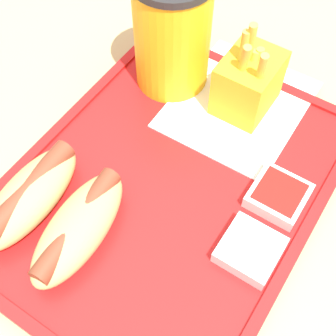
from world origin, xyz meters
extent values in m
cube|color=tan|center=(0.00, 0.00, 0.35)|extent=(1.15, 0.93, 0.70)
cube|color=red|center=(-0.02, 0.03, 0.71)|extent=(0.40, 0.30, 0.01)
cube|color=red|center=(-0.02, -0.11, 0.72)|extent=(0.40, 0.01, 0.00)
cube|color=red|center=(-0.02, 0.18, 0.72)|extent=(0.40, 0.01, 0.00)
cube|color=red|center=(0.17, 0.03, 0.72)|extent=(0.01, 0.30, 0.00)
cube|color=white|center=(0.12, 0.02, 0.71)|extent=(0.17, 0.15, 0.00)
cylinder|color=gold|center=(0.11, 0.11, 0.78)|extent=(0.09, 0.09, 0.14)
ellipsoid|color=tan|center=(-0.12, 0.13, 0.73)|extent=(0.14, 0.06, 0.04)
cylinder|color=brown|center=(-0.12, 0.13, 0.74)|extent=(0.13, 0.03, 0.02)
ellipsoid|color=tan|center=(-0.12, 0.07, 0.73)|extent=(0.14, 0.07, 0.04)
cylinder|color=brown|center=(-0.12, 0.07, 0.74)|extent=(0.13, 0.03, 0.02)
cube|color=gold|center=(0.12, 0.02, 0.75)|extent=(0.07, 0.06, 0.07)
cylinder|color=gold|center=(0.10, 0.00, 0.78)|extent=(0.02, 0.02, 0.07)
cylinder|color=gold|center=(0.13, 0.01, 0.77)|extent=(0.01, 0.01, 0.06)
cylinder|color=gold|center=(0.11, 0.03, 0.78)|extent=(0.01, 0.01, 0.08)
cylinder|color=gold|center=(0.10, 0.02, 0.78)|extent=(0.02, 0.02, 0.08)
cylinder|color=gold|center=(0.12, 0.02, 0.77)|extent=(0.02, 0.01, 0.06)
cylinder|color=gold|center=(0.12, 0.02, 0.79)|extent=(0.02, 0.01, 0.08)
cube|color=silver|center=(-0.05, -0.08, 0.72)|extent=(0.06, 0.06, 0.02)
cube|color=white|center=(-0.05, -0.08, 0.73)|extent=(0.05, 0.05, 0.00)
cube|color=silver|center=(0.02, -0.07, 0.72)|extent=(0.06, 0.06, 0.02)
cube|color=#B21914|center=(0.02, -0.07, 0.73)|extent=(0.05, 0.05, 0.00)
camera|label=1|loc=(-0.24, -0.11, 1.14)|focal=50.00mm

